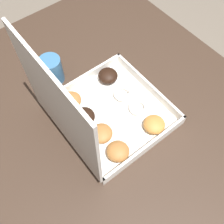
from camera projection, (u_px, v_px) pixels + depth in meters
The scene contains 4 objects.
ground_plane at pixel (121, 187), 1.50m from camera, with size 8.00×8.00×0.00m, color #6B6054.
dining_table at pixel (127, 136), 0.92m from camera, with size 1.29×0.91×0.78m.
donut_box at pixel (98, 112), 0.77m from camera, with size 0.33×0.33×0.36m.
coffee_mug at pixel (52, 70), 0.88m from camera, with size 0.07×0.07×0.10m.
Camera 1 is at (-0.27, 0.28, 1.51)m, focal length 42.00 mm.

